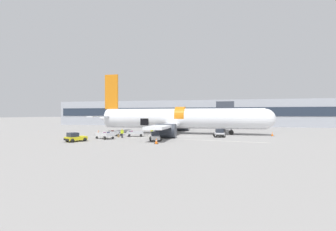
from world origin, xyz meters
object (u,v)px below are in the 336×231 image
Objects in this scene: ground_crew_driver at (122,133)px; ground_crew_loader_b at (152,131)px; baggage_cart_loading at (135,134)px; baggage_cart_empty at (105,135)px; suitcase_on_tarmac_upright at (119,136)px; baggage_tug_lead at (219,134)px; baggage_tug_rear at (75,138)px; ground_crew_loader_a at (151,131)px; baggage_tug_mid at (155,137)px; baggage_cart_queued at (114,133)px; airplane at (178,119)px.

ground_crew_loader_b is at bearing 41.73° from ground_crew_driver.
baggage_cart_loading is 0.97× the size of baggage_cart_empty.
baggage_cart_empty is at bearing -110.13° from suitcase_on_tarmac_upright.
baggage_tug_lead is 23.43m from baggage_tug_rear.
baggage_cart_empty is 2.56× the size of ground_crew_driver.
ground_crew_loader_a is (2.30, 2.49, 0.36)m from baggage_cart_loading.
baggage_tug_lead is at bearing -0.95° from ground_crew_loader_a.
baggage_cart_loading is at bearing 39.57° from suitcase_on_tarmac_upright.
baggage_tug_mid is 8.11m from suitcase_on_tarmac_upright.
baggage_cart_queued is (-4.15, 0.28, -0.01)m from baggage_cart_loading.
baggage_tug_rear is 2.06× the size of ground_crew_loader_a.
ground_crew_loader_b reaches higher than suitcase_on_tarmac_upright.
baggage_cart_empty is 2.95m from suitcase_on_tarmac_upright.
airplane is at bearing 59.14° from ground_crew_loader_b.
ground_crew_loader_a is 6.30m from ground_crew_driver.
baggage_cart_loading is 2.44× the size of ground_crew_loader_a.
baggage_tug_rear is at bearing -120.92° from baggage_cart_empty.
baggage_cart_empty is 9.11m from ground_crew_loader_a.
airplane is 11.05× the size of baggage_tug_rear.
baggage_tug_mid is (-9.53, -7.29, -0.04)m from baggage_tug_lead.
suitcase_on_tarmac_upright is at bearing -134.20° from airplane.
ground_crew_driver is (-1.30, -2.67, 0.35)m from baggage_cart_loading.
baggage_tug_mid is 2.12× the size of ground_crew_driver.
baggage_tug_mid is at bearing -142.58° from baggage_tug_lead.
airplane is 9.83m from baggage_tug_lead.
baggage_cart_queued is 6.07× the size of suitcase_on_tarmac_upright.
baggage_cart_loading is 1.04× the size of baggage_cart_queued.
airplane reaches higher than suitcase_on_tarmac_upright.
baggage_cart_queued is at bearing -161.03° from ground_crew_loader_a.
baggage_cart_loading is (-5.17, 5.01, -0.10)m from baggage_tug_mid.
baggage_tug_mid is 7.20m from baggage_cart_loading.
baggage_tug_rear is 0.88× the size of baggage_cart_queued.
baggage_cart_queued is at bearing 134.02° from ground_crew_driver.
ground_crew_loader_a is (-12.41, 0.20, 0.22)m from baggage_tug_lead.
ground_crew_loader_b is 1.07× the size of ground_crew_driver.
baggage_tug_lead is 4.25× the size of suitcase_on_tarmac_upright.
suitcase_on_tarmac_upright is at bearing 157.51° from baggage_tug_mid.
baggage_tug_lead is at bearing 5.95° from ground_crew_loader_b.
airplane is 10.09m from baggage_cart_loading.
ground_crew_loader_a is at bearing 54.39° from baggage_tug_rear.
suitcase_on_tarmac_upright is (-17.02, -4.20, -0.36)m from baggage_tug_lead.
ground_crew_driver reaches higher than baggage_cart_empty.
baggage_tug_mid is 11.71m from baggage_tug_rear.
suitcase_on_tarmac_upright is (-8.88, -9.13, -2.80)m from airplane.
ground_crew_loader_a is at bearing 110.95° from baggage_tug_mid.
airplane is at bearing 47.95° from ground_crew_loader_a.
ground_crew_loader_b is (2.88, 1.06, 0.40)m from baggage_cart_loading.
baggage_cart_empty is at bearing -135.44° from ground_crew_driver.
ground_crew_loader_b is at bearing 48.73° from baggage_tug_rear.
baggage_cart_loading is (-6.57, -7.22, -2.58)m from airplane.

